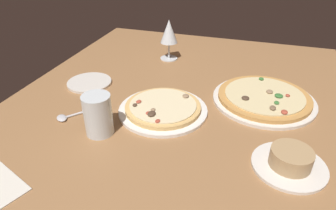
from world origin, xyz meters
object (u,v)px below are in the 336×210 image
(pizza_main, at_px, (163,108))
(water_glass, at_px, (98,117))
(side_plate, at_px, (89,83))
(spoon, at_px, (66,117))
(ramekin_on_saucer, at_px, (290,161))
(wine_glass_far, at_px, (169,33))
(pizza_side, at_px, (264,98))

(pizza_main, height_order, water_glass, water_glass)
(pizza_main, height_order, side_plate, pizza_main)
(pizza_main, xyz_separation_m, spoon, (0.12, -0.26, -0.01))
(ramekin_on_saucer, bearing_deg, wine_glass_far, -139.46)
(pizza_main, height_order, wine_glass_far, wine_glass_far)
(pizza_main, distance_m, spoon, 0.29)
(wine_glass_far, relative_size, water_glass, 1.45)
(pizza_side, distance_m, spoon, 0.62)
(wine_glass_far, xyz_separation_m, spoon, (0.53, -0.15, -0.11))
(wine_glass_far, relative_size, spoon, 1.76)
(wine_glass_far, bearing_deg, spoon, -16.28)
(wine_glass_far, xyz_separation_m, water_glass, (0.56, -0.02, -0.06))
(pizza_main, relative_size, side_plate, 1.73)
(ramekin_on_saucer, xyz_separation_m, water_glass, (0.01, -0.49, 0.03))
(pizza_main, relative_size, water_glass, 2.36)
(ramekin_on_saucer, xyz_separation_m, wine_glass_far, (-0.55, -0.47, 0.09))
(pizza_main, xyz_separation_m, side_plate, (-0.10, -0.31, -0.01))
(spoon, bearing_deg, pizza_side, 116.69)
(ramekin_on_saucer, xyz_separation_m, side_plate, (-0.24, -0.67, -0.01))
(wine_glass_far, xyz_separation_m, side_plate, (0.31, -0.20, -0.11))
(water_glass, bearing_deg, pizza_side, 126.25)
(water_glass, bearing_deg, ramekin_on_saucer, 91.15)
(pizza_side, bearing_deg, spoon, -63.31)
(water_glass, distance_m, spoon, 0.14)
(wine_glass_far, distance_m, water_glass, 0.56)
(pizza_main, distance_m, ramekin_on_saucer, 0.39)
(ramekin_on_saucer, height_order, spoon, ramekin_on_saucer)
(pizza_side, distance_m, wine_glass_far, 0.48)
(pizza_side, bearing_deg, side_plate, -84.35)
(wine_glass_far, bearing_deg, ramekin_on_saucer, 40.54)
(pizza_side, height_order, spoon, pizza_side)
(side_plate, bearing_deg, spoon, 12.61)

